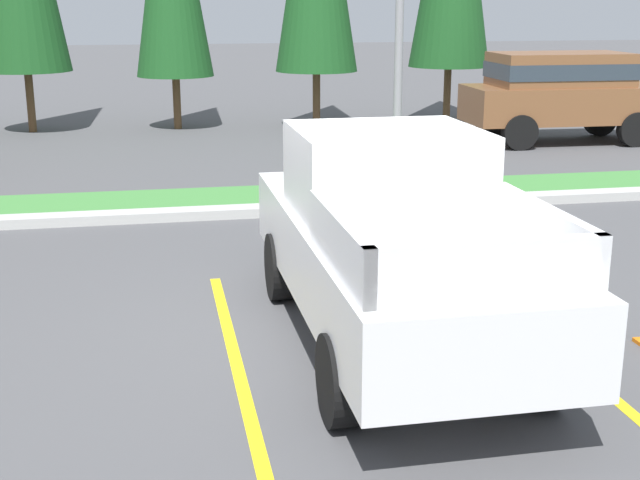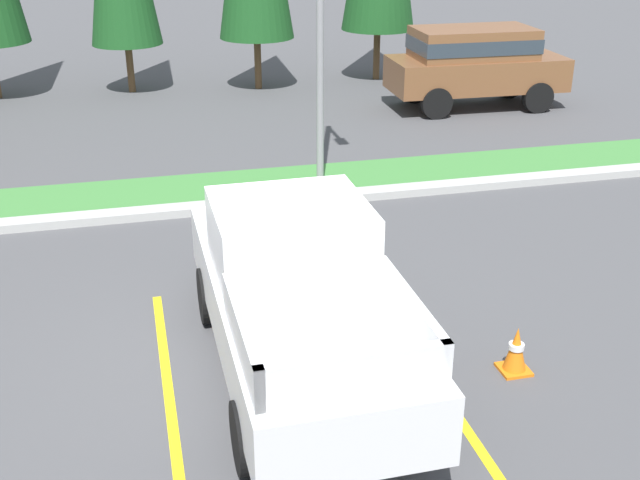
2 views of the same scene
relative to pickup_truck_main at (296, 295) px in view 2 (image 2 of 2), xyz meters
The scene contains 8 objects.
ground_plane 1.19m from the pickup_truck_main, 123.53° to the left, with size 120.00×120.00×0.00m, color #4C4C4F.
parking_line_near 1.86m from the pickup_truck_main, behind, with size 0.12×4.80×0.01m, color yellow.
parking_line_far 1.87m from the pickup_truck_main, ahead, with size 0.12×4.80×0.01m, color yellow.
curb_strip 5.57m from the pickup_truck_main, 93.29° to the left, with size 56.00×0.40×0.15m, color #B2B2AD.
grass_median 6.66m from the pickup_truck_main, 92.74° to the left, with size 56.00×1.80×0.06m, color #42843D.
pickup_truck_main is the anchor object (origin of this frame).
suv_distant 13.47m from the pickup_truck_main, 57.22° to the left, with size 4.64×2.05×2.10m.
traffic_cone 2.75m from the pickup_truck_main, 13.88° to the right, with size 0.36×0.36×0.60m.
Camera 2 is at (-1.36, -8.46, 5.37)m, focal length 44.39 mm.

